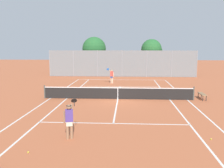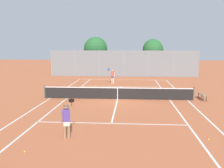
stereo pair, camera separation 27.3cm
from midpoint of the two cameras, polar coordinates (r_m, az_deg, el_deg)
The scene contains 12 objects.
ground_plane at distance 19.99m, azimuth 0.94°, elevation -3.49°, with size 120.00×120.00×0.00m, color #B25B38.
court_line_markings at distance 19.99m, azimuth 0.94°, elevation -3.48°, with size 11.10×23.90×0.01m.
tennis_net at distance 19.89m, azimuth 0.94°, elevation -2.05°, with size 12.00×0.10×1.07m.
player_near_side at distance 11.52m, azimuth -10.42°, elevation -7.91°, with size 0.53×0.84×1.77m.
player_far_left at distance 28.46m, azimuth -0.34°, elevation 2.00°, with size 0.84×0.69×1.77m.
loose_tennis_ball_0 at distance 10.77m, azimuth -19.33°, elevation -14.50°, with size 0.07×0.07×0.07m, color #D1DB33.
loose_tennis_ball_1 at distance 21.86m, azimuth -9.51°, elevation -2.48°, with size 0.07×0.07×0.07m, color #D1DB33.
loose_tennis_ball_2 at distance 12.30m, azimuth 21.10°, elevation -11.66°, with size 0.07×0.07×0.07m, color #D1DB33.
courtside_bench at distance 21.06m, azimuth 19.57°, elevation -2.24°, with size 0.36×1.50×0.47m.
back_fence at distance 34.81m, azimuth 2.07°, elevation 4.68°, with size 20.58×0.08×3.67m.
tree_behind_left at distance 38.60m, azimuth -4.26°, elevation 7.88°, with size 3.60×3.60×5.65m.
tree_behind_right at distance 36.63m, azimuth 9.03°, elevation 7.65°, with size 3.10×2.92×5.25m.
Camera 1 is at (0.73, -19.55, 4.16)m, focal length 40.00 mm.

